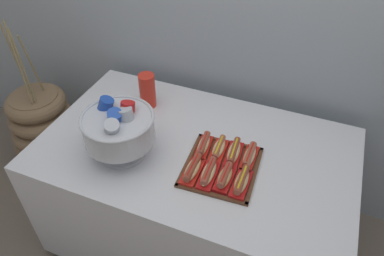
% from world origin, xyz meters
% --- Properties ---
extents(ground_plane, '(10.00, 10.00, 0.00)m').
position_xyz_m(ground_plane, '(0.00, 0.00, 0.00)').
color(ground_plane, '#7A6B5B').
extents(buffet_table, '(1.55, 0.93, 0.75)m').
position_xyz_m(buffet_table, '(0.00, 0.00, 0.39)').
color(buffet_table, silver).
rests_on(buffet_table, ground_plane).
extents(floor_vase, '(0.48, 0.48, 1.12)m').
position_xyz_m(floor_vase, '(-1.24, 0.21, 0.28)').
color(floor_vase, '#896B4C').
rests_on(floor_vase, ground_plane).
extents(serving_tray, '(0.35, 0.38, 0.01)m').
position_xyz_m(serving_tray, '(0.16, -0.08, 0.75)').
color(serving_tray, '#56331E').
rests_on(serving_tray, buffet_table).
extents(hot_dog_0, '(0.07, 0.18, 0.06)m').
position_xyz_m(hot_dog_0, '(0.06, -0.17, 0.78)').
color(hot_dog_0, red).
rests_on(hot_dog_0, serving_tray).
extents(hot_dog_1, '(0.08, 0.18, 0.06)m').
position_xyz_m(hot_dog_1, '(0.13, -0.17, 0.78)').
color(hot_dog_1, red).
rests_on(hot_dog_1, serving_tray).
extents(hot_dog_2, '(0.07, 0.15, 0.06)m').
position_xyz_m(hot_dog_2, '(0.21, -0.16, 0.78)').
color(hot_dog_2, red).
rests_on(hot_dog_2, serving_tray).
extents(hot_dog_3, '(0.07, 0.17, 0.06)m').
position_xyz_m(hot_dog_3, '(0.28, -0.16, 0.78)').
color(hot_dog_3, red).
rests_on(hot_dog_3, serving_tray).
extents(hot_dog_4, '(0.08, 0.18, 0.06)m').
position_xyz_m(hot_dog_4, '(0.05, -0.01, 0.78)').
color(hot_dog_4, red).
rests_on(hot_dog_4, serving_tray).
extents(hot_dog_5, '(0.07, 0.16, 0.06)m').
position_xyz_m(hot_dog_5, '(0.12, -0.00, 0.78)').
color(hot_dog_5, red).
rests_on(hot_dog_5, serving_tray).
extents(hot_dog_6, '(0.08, 0.19, 0.06)m').
position_xyz_m(hot_dog_6, '(0.20, 0.00, 0.78)').
color(hot_dog_6, red).
rests_on(hot_dog_6, serving_tray).
extents(hot_dog_7, '(0.06, 0.18, 0.06)m').
position_xyz_m(hot_dog_7, '(0.27, 0.01, 0.78)').
color(hot_dog_7, red).
rests_on(hot_dog_7, serving_tray).
extents(punch_bowl, '(0.34, 0.34, 0.28)m').
position_xyz_m(punch_bowl, '(-0.31, -0.17, 0.91)').
color(punch_bowl, silver).
rests_on(punch_bowl, buffet_table).
extents(cup_stack, '(0.09, 0.09, 0.20)m').
position_xyz_m(cup_stack, '(-0.37, 0.22, 0.85)').
color(cup_stack, red).
rests_on(cup_stack, buffet_table).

